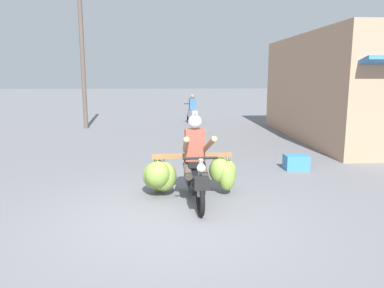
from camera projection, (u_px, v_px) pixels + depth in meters
The scene contains 6 objects.
ground_plane at pixel (171, 219), 5.98m from camera, with size 120.00×120.00×0.00m, color slate.
motorbike_main_loaded at pixel (184, 172), 6.92m from camera, with size 1.86×1.76×1.58m.
motorbike_distant_ahead_left at pixel (192, 112), 17.45m from camera, with size 0.58×1.60×1.40m.
shopfront_building at pixel (347, 88), 13.35m from camera, with size 3.71×8.36×3.64m.
produce_crate at pixel (296, 162), 9.07m from camera, with size 0.56×0.40×0.36m, color teal.
utility_pole at pixel (83, 63), 15.69m from camera, with size 0.18×0.18×5.57m, color brown.
Camera 1 is at (-0.01, -5.67, 2.25)m, focal length 35.01 mm.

